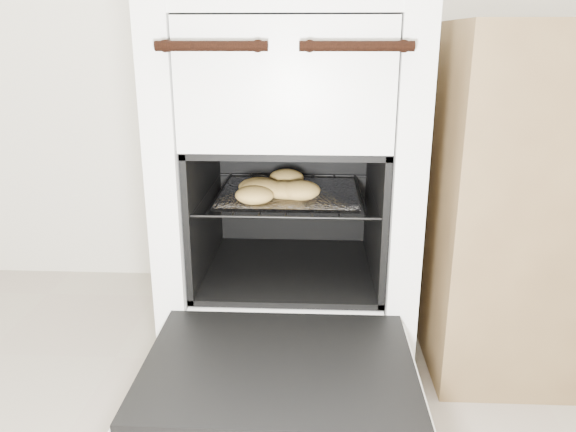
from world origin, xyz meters
name	(u,v)px	position (x,y,z in m)	size (l,w,h in m)	color
stove	(291,181)	(0.10, 1.19, 0.42)	(0.56, 0.62, 0.86)	white
oven_door	(279,370)	(0.10, 0.72, 0.19)	(0.50, 0.39, 0.04)	black
oven_rack	(290,194)	(0.10, 1.13, 0.40)	(0.41, 0.39, 0.01)	black
foil_sheet	(289,193)	(0.10, 1.11, 0.41)	(0.32, 0.28, 0.01)	white
baked_rolls	(275,188)	(0.07, 1.07, 0.43)	(0.22, 0.27, 0.04)	tan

